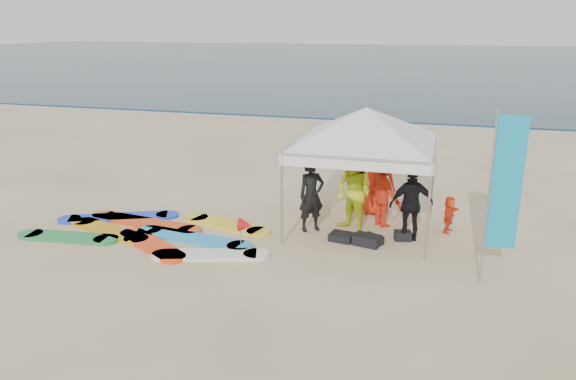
# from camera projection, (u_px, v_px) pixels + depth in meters

# --- Properties ---
(ground) EXTENTS (120.00, 120.00, 0.00)m
(ground) POSITION_uv_depth(u_px,v_px,m) (249.00, 300.00, 9.61)
(ground) COLOR beige
(ground) RESTS_ON ground
(ocean) EXTENTS (160.00, 84.00, 0.08)m
(ocean) POSITION_uv_depth(u_px,v_px,m) (425.00, 61.00, 64.80)
(ocean) COLOR #0C2633
(ocean) RESTS_ON ground
(shoreline_foam) EXTENTS (160.00, 1.20, 0.01)m
(shoreline_foam) POSITION_uv_depth(u_px,v_px,m) (380.00, 122.00, 26.35)
(shoreline_foam) COLOR silver
(shoreline_foam) RESTS_ON ground
(person_black_a) EXTENTS (0.72, 0.68, 1.66)m
(person_black_a) POSITION_uv_depth(u_px,v_px,m) (311.00, 195.00, 12.55)
(person_black_a) COLOR black
(person_black_a) RESTS_ON ground
(person_yellow) EXTENTS (1.12, 1.06, 1.82)m
(person_yellow) POSITION_uv_depth(u_px,v_px,m) (354.00, 193.00, 12.46)
(person_yellow) COLOR #CFE320
(person_yellow) RESTS_ON ground
(person_orange_a) EXTENTS (1.20, 1.19, 1.66)m
(person_orange_a) POSITION_uv_depth(u_px,v_px,m) (385.00, 191.00, 12.84)
(person_orange_a) COLOR red
(person_orange_a) RESTS_ON ground
(person_black_b) EXTENTS (1.05, 0.74, 1.65)m
(person_black_b) POSITION_uv_depth(u_px,v_px,m) (411.00, 204.00, 11.97)
(person_black_b) COLOR black
(person_black_b) RESTS_ON ground
(person_orange_b) EXTENTS (0.97, 0.71, 1.84)m
(person_orange_b) POSITION_uv_depth(u_px,v_px,m) (377.00, 178.00, 13.58)
(person_orange_b) COLOR red
(person_orange_b) RESTS_ON ground
(person_seated) EXTENTS (0.44, 0.82, 0.84)m
(person_seated) POSITION_uv_depth(u_px,v_px,m) (449.00, 214.00, 12.56)
(person_seated) COLOR #FE3D16
(person_seated) RESTS_ON ground
(canopy_tent) EXTENTS (4.21, 4.21, 3.18)m
(canopy_tent) POSITION_uv_depth(u_px,v_px,m) (367.00, 108.00, 12.14)
(canopy_tent) COLOR #A5A5A8
(canopy_tent) RESTS_ON ground
(feather_flag) EXTENTS (0.54, 0.04, 3.18)m
(feather_flag) POSITION_uv_depth(u_px,v_px,m) (505.00, 186.00, 9.62)
(feather_flag) COLOR #A5A5A8
(feather_flag) RESTS_ON ground
(marker_pennant) EXTENTS (0.28, 0.28, 0.64)m
(marker_pennant) POSITION_uv_depth(u_px,v_px,m) (246.00, 225.00, 11.68)
(marker_pennant) COLOR #A5A5A8
(marker_pennant) RESTS_ON ground
(gear_pile) EXTENTS (1.76, 0.91, 0.22)m
(gear_pile) POSITION_uv_depth(u_px,v_px,m) (367.00, 238.00, 12.04)
(gear_pile) COLOR black
(gear_pile) RESTS_ON ground
(surfboard_spread) EXTENTS (5.29, 2.77, 0.07)m
(surfboard_spread) POSITION_uv_depth(u_px,v_px,m) (152.00, 232.00, 12.55)
(surfboard_spread) COLOR #FF4315
(surfboard_spread) RESTS_ON ground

